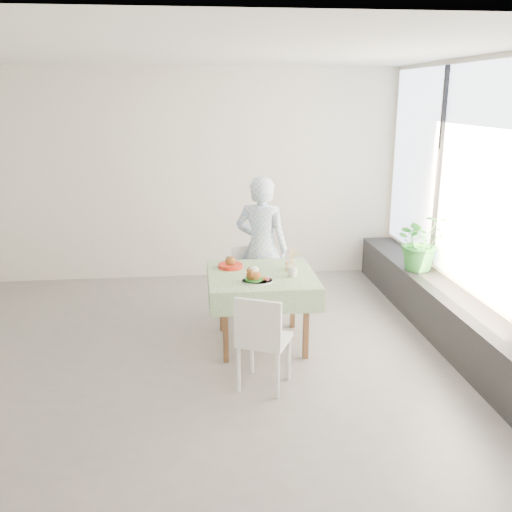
{
  "coord_description": "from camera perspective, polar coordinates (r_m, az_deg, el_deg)",
  "views": [
    {
      "loc": [
        0.26,
        -5.16,
        2.43
      ],
      "look_at": [
        0.84,
        0.19,
        0.91
      ],
      "focal_mm": 40.0,
      "sensor_mm": 36.0,
      "label": 1
    }
  ],
  "objects": [
    {
      "name": "potted_plant",
      "position": [
        6.73,
        16.21,
        1.41
      ],
      "size": [
        0.61,
        0.53,
        0.67
      ],
      "primitive_type": "imported",
      "rotation": [
        0.0,
        0.0,
        0.02
      ],
      "color": "#287834",
      "rests_on": "window_ledge"
    },
    {
      "name": "window_pane",
      "position": [
        5.88,
        21.5,
        7.05
      ],
      "size": [
        0.01,
        4.8,
        2.18
      ],
      "primitive_type": "cube",
      "color": "#D1E0F9",
      "rests_on": "ground"
    },
    {
      "name": "wall_right",
      "position": [
        5.93,
        21.52,
        4.66
      ],
      "size": [
        0.02,
        5.0,
        2.8
      ],
      "primitive_type": "cube",
      "color": "silver",
      "rests_on": "ground"
    },
    {
      "name": "juice_cup_lemonade",
      "position": [
        5.51,
        3.65,
        -1.42
      ],
      "size": [
        0.1,
        0.1,
        0.27
      ],
      "color": "white",
      "rests_on": "cafe_table"
    },
    {
      "name": "diner",
      "position": [
        6.29,
        0.56,
        0.81
      ],
      "size": [
        0.69,
        0.58,
        1.61
      ],
      "primitive_type": "imported",
      "rotation": [
        0.0,
        0.0,
        2.75
      ],
      "color": "#95BCEF",
      "rests_on": "ground"
    },
    {
      "name": "window_ledge",
      "position": [
        6.15,
        18.78,
        -5.88
      ],
      "size": [
        0.4,
        4.8,
        0.5
      ],
      "primitive_type": "cube",
      "color": "black",
      "rests_on": "ground"
    },
    {
      "name": "chair_far",
      "position": [
        6.42,
        -0.31,
        -4.11
      ],
      "size": [
        0.46,
        0.46,
        0.81
      ],
      "color": "white",
      "rests_on": "ground"
    },
    {
      "name": "juice_cup_orange",
      "position": [
        5.7,
        3.36,
        -0.88
      ],
      "size": [
        0.09,
        0.09,
        0.25
      ],
      "color": "white",
      "rests_on": "cafe_table"
    },
    {
      "name": "floor",
      "position": [
        5.71,
        -8.31,
        -9.61
      ],
      "size": [
        6.0,
        6.0,
        0.0
      ],
      "primitive_type": "plane",
      "color": "slate",
      "rests_on": "ground"
    },
    {
      "name": "cafe_table",
      "position": [
        5.69,
        0.56,
        -4.49
      ],
      "size": [
        1.04,
        1.04,
        0.74
      ],
      "color": "brown",
      "rests_on": "ground"
    },
    {
      "name": "wall_back",
      "position": [
        7.73,
        -8.14,
        7.96
      ],
      "size": [
        6.0,
        0.02,
        2.8
      ],
      "primitive_type": "cube",
      "color": "silver",
      "rests_on": "ground"
    },
    {
      "name": "chair_near",
      "position": [
        4.96,
        0.78,
        -10.19
      ],
      "size": [
        0.53,
        0.53,
        0.85
      ],
      "color": "white",
      "rests_on": "ground"
    },
    {
      "name": "second_dish",
      "position": [
        5.78,
        -2.57,
        -0.86
      ],
      "size": [
        0.25,
        0.25,
        0.12
      ],
      "color": "red",
      "rests_on": "cafe_table"
    },
    {
      "name": "wall_front",
      "position": [
        2.86,
        -11.0,
        -5.66
      ],
      "size": [
        6.0,
        0.02,
        2.8
      ],
      "primitive_type": "cube",
      "color": "silver",
      "rests_on": "ground"
    },
    {
      "name": "ceiling",
      "position": [
        5.18,
        -9.61,
        19.65
      ],
      "size": [
        6.0,
        6.0,
        0.0
      ],
      "primitive_type": "plane",
      "rotation": [
        3.14,
        0.0,
        0.0
      ],
      "color": "white",
      "rests_on": "ground"
    },
    {
      "name": "main_dish",
      "position": [
        5.34,
        -0.06,
        -2.1
      ],
      "size": [
        0.3,
        0.3,
        0.15
      ],
      "color": "white",
      "rests_on": "cafe_table"
    }
  ]
}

